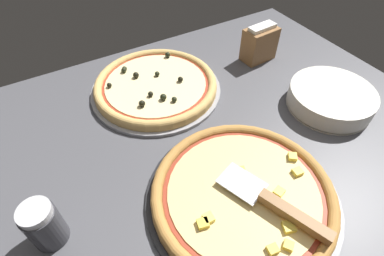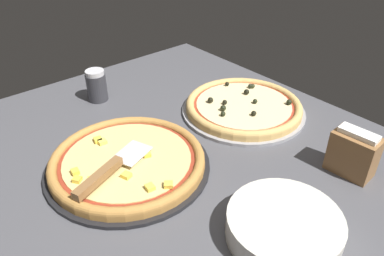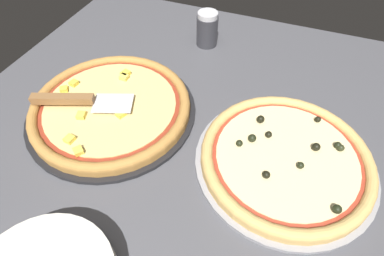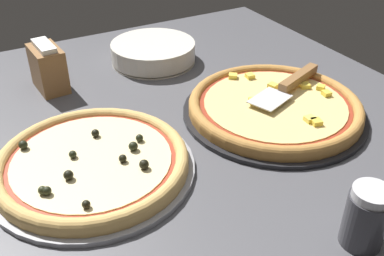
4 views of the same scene
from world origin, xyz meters
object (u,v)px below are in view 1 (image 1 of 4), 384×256
object	(u,v)px
serving_spatula	(286,209)
parmesan_shaker	(44,225)
plate_stack	(331,98)
pizza_front	(243,193)
pizza_back	(156,85)
napkin_holder	(259,43)

from	to	relation	value
serving_spatula	parmesan_shaker	world-z (taller)	parmesan_shaker
plate_stack	pizza_front	bearing A→B (deg)	-163.11
pizza_back	napkin_holder	world-z (taller)	napkin_holder
serving_spatula	parmesan_shaker	size ratio (longest dim) A/B	2.29
pizza_back	plate_stack	size ratio (longest dim) A/B	1.55
pizza_back	parmesan_shaker	xyz separation A→B (cm)	(-37.08, -30.69, 2.86)
pizza_front	pizza_back	distance (cm)	42.63
pizza_front	napkin_holder	bearing A→B (deg)	47.95
pizza_front	plate_stack	distance (cm)	41.05
serving_spatula	plate_stack	world-z (taller)	serving_spatula
napkin_holder	pizza_back	bearing A→B (deg)	177.62
pizza_front	serving_spatula	world-z (taller)	serving_spatula
parmesan_shaker	plate_stack	bearing A→B (deg)	-0.01
plate_stack	napkin_holder	xyz separation A→B (cm)	(-2.22, 29.16, 2.91)
pizza_back	napkin_holder	xyz separation A→B (cm)	(37.14, -1.54, 3.40)
plate_stack	parmesan_shaker	distance (cm)	76.48
pizza_front	parmesan_shaker	size ratio (longest dim) A/B	3.70
serving_spatula	parmesan_shaker	distance (cm)	45.59
pizza_back	serving_spatula	distance (cm)	50.82
napkin_holder	serving_spatula	bearing A→B (deg)	-124.10
serving_spatula	pizza_front	bearing A→B (deg)	115.77
plate_stack	serving_spatula	bearing A→B (deg)	-150.68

